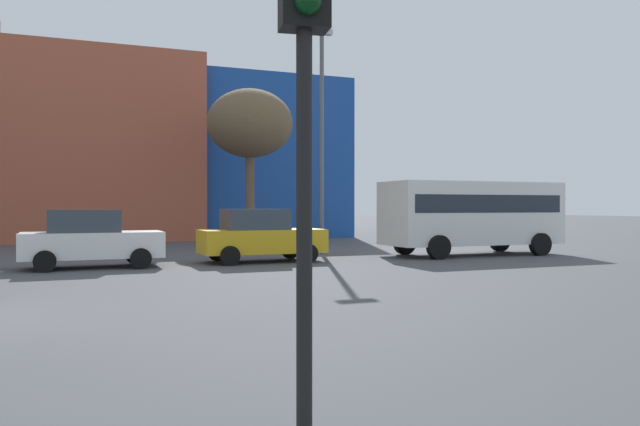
% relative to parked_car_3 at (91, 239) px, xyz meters
% --- Properties ---
extents(parked_car_3, '(3.99, 1.96, 1.73)m').
position_rel_parked_car_3_xyz_m(parked_car_3, '(0.00, 0.00, 0.00)').
color(parked_car_3, white).
rests_on(parked_car_3, ground_plane).
extents(parked_car_4, '(4.01, 1.97, 1.74)m').
position_rel_parked_car_3_xyz_m(parked_car_4, '(5.22, 0.00, 0.00)').
color(parked_car_4, gold).
rests_on(parked_car_4, ground_plane).
extents(white_bus, '(6.80, 2.62, 2.72)m').
position_rel_parked_car_3_xyz_m(white_bus, '(13.41, -0.16, 0.76)').
color(white_bus, white).
rests_on(white_bus, ground_plane).
extents(traffic_light_near_right, '(0.39, 0.38, 4.03)m').
position_rel_parked_car_3_xyz_m(traffic_light_near_right, '(0.97, -15.39, 2.10)').
color(traffic_light_near_right, black).
rests_on(traffic_light_near_right, ground_plane).
extents(bare_tree_2, '(4.00, 4.00, 7.31)m').
position_rel_parked_car_3_xyz_m(bare_tree_2, '(7.31, 8.64, 4.79)').
color(bare_tree_2, brown).
rests_on(bare_tree_2, ground_plane).
extents(street_lamp, '(0.80, 0.24, 8.56)m').
position_rel_parked_car_3_xyz_m(street_lamp, '(8.35, 2.32, 3.95)').
color(street_lamp, '#59595E').
rests_on(street_lamp, ground_plane).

